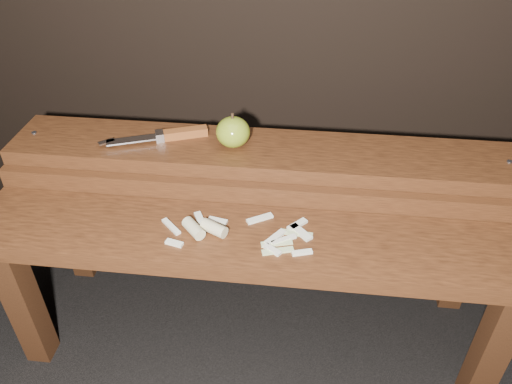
# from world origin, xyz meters

# --- Properties ---
(ground) EXTENTS (60.00, 60.00, 0.00)m
(ground) POSITION_xyz_m (0.00, 0.00, 0.00)
(ground) COLOR black
(bench_front_tier) EXTENTS (1.20, 0.20, 0.42)m
(bench_front_tier) POSITION_xyz_m (0.00, -0.06, 0.35)
(bench_front_tier) COLOR #331A0C
(bench_front_tier) RESTS_ON ground
(bench_rear_tier) EXTENTS (1.20, 0.21, 0.50)m
(bench_rear_tier) POSITION_xyz_m (0.00, 0.17, 0.41)
(bench_rear_tier) COLOR #331A0C
(bench_rear_tier) RESTS_ON ground
(apple) EXTENTS (0.08, 0.08, 0.08)m
(apple) POSITION_xyz_m (-0.07, 0.17, 0.54)
(apple) COLOR olive
(apple) RESTS_ON bench_rear_tier
(knife) EXTENTS (0.25, 0.11, 0.02)m
(knife) POSITION_xyz_m (-0.22, 0.18, 0.51)
(knife) COLOR brown
(knife) RESTS_ON bench_rear_tier
(apple_scraps) EXTENTS (0.33, 0.13, 0.03)m
(apple_scraps) POSITION_xyz_m (-0.05, -0.05, 0.43)
(apple_scraps) COLOR beige
(apple_scraps) RESTS_ON bench_front_tier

